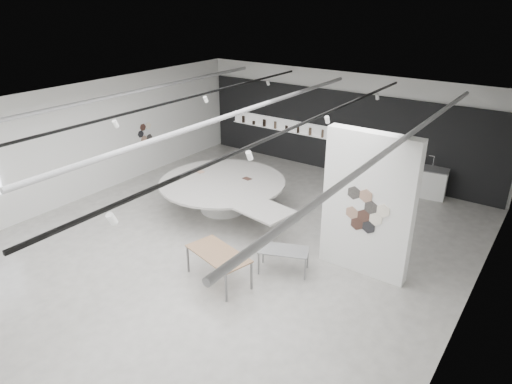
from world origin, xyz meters
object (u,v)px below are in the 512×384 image
Objects in this scene: display_island at (224,192)px; sample_table_wood at (218,255)px; sample_table_stone at (284,251)px; kitchen_counter at (420,181)px; partition_column at (368,205)px.

sample_table_wood is (2.32, -3.08, 0.06)m from display_island.
kitchen_counter is at bearing 79.18° from sample_table_stone.
display_island is at bearing -141.30° from kitchen_counter.
sample_table_wood is (-2.63, -2.43, -1.08)m from partition_column.
display_island reaches higher than sample_table_stone.
sample_table_stone is at bearing 49.41° from sample_table_wood.
sample_table_wood is 1.33× the size of sample_table_stone.
partition_column reaches higher than sample_table_stone.
partition_column reaches higher than kitchen_counter.
partition_column is at bearing 37.34° from sample_table_stone.
partition_column reaches higher than sample_table_wood.
sample_table_wood reaches higher than sample_table_stone.
partition_column is 5.12m from display_island.
sample_table_wood is at bearing -113.94° from kitchen_counter.
sample_table_wood is 0.97× the size of kitchen_counter.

